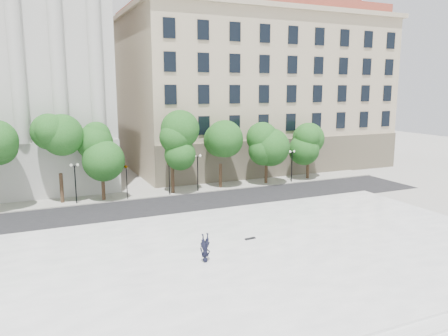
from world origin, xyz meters
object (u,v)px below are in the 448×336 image
at_px(traffic_light_east, 169,162).
at_px(person_lying, 205,258).
at_px(traffic_light_west, 126,165).
at_px(skateboard, 250,238).

xyz_separation_m(traffic_light_east, person_lying, (-3.64, -19.53, -2.93)).
relative_size(traffic_light_west, person_lying, 2.20).
bearing_deg(person_lying, traffic_light_east, 76.88).
bearing_deg(traffic_light_east, person_lying, -100.54).
bearing_deg(skateboard, traffic_light_east, 88.17).
distance_m(traffic_light_west, skateboard, 18.04).
height_order(traffic_light_east, person_lying, traffic_light_east).
xyz_separation_m(traffic_light_west, traffic_light_east, (4.54, -0.00, 0.01)).
bearing_deg(traffic_light_east, skateboard, -86.68).
distance_m(traffic_light_west, traffic_light_east, 4.54).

